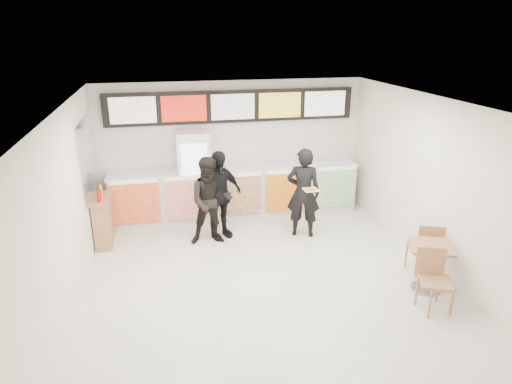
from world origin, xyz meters
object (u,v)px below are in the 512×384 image
object	(u,v)px
customer_main	(303,193)
customer_left	(211,201)
cafe_table	(430,259)
service_counter	(236,192)
drinks_fridge	(194,176)
condiment_ledge	(103,220)
customer_mid	(218,195)

from	to	relation	value
customer_main	customer_left	size ratio (longest dim) A/B	1.05
cafe_table	customer_left	bearing A→B (deg)	164.20
service_counter	customer_main	size ratio (longest dim) A/B	2.99
drinks_fridge	condiment_ledge	world-z (taller)	drinks_fridge
service_counter	customer_mid	world-z (taller)	customer_mid
drinks_fridge	customer_main	size ratio (longest dim) A/B	1.08
customer_left	service_counter	bearing A→B (deg)	63.57
customer_main	service_counter	bearing A→B (deg)	-28.36
drinks_fridge	customer_mid	distance (m)	1.16
customer_mid	customer_left	bearing A→B (deg)	-154.02
customer_main	customer_mid	distance (m)	1.72
customer_main	cafe_table	world-z (taller)	customer_main
customer_left	customer_mid	bearing A→B (deg)	53.89
drinks_fridge	cafe_table	size ratio (longest dim) A/B	1.18
condiment_ledge	customer_left	bearing A→B (deg)	-11.21
drinks_fridge	customer_main	distance (m)	2.48
drinks_fridge	customer_mid	bearing A→B (deg)	-70.38
customer_main	customer_left	xyz separation A→B (m)	(-1.87, 0.05, -0.05)
customer_main	customer_mid	world-z (taller)	customer_main
customer_main	condiment_ledge	distance (m)	4.02
customer_left	cafe_table	size ratio (longest dim) A/B	1.04
customer_mid	cafe_table	bearing A→B (deg)	-66.80
drinks_fridge	customer_left	size ratio (longest dim) A/B	1.13
customer_main	cafe_table	size ratio (longest dim) A/B	1.10
cafe_table	customer_mid	bearing A→B (deg)	160.26
customer_mid	condiment_ledge	bearing A→B (deg)	150.04
customer_left	condiment_ledge	size ratio (longest dim) A/B	1.53
service_counter	customer_left	xyz separation A→B (m)	(-0.72, -1.29, 0.31)
drinks_fridge	condiment_ledge	xyz separation A→B (m)	(-1.89, -0.89, -0.51)
service_counter	customer_left	bearing A→B (deg)	-119.34
service_counter	cafe_table	distance (m)	4.55
condiment_ledge	cafe_table	bearing A→B (deg)	-28.78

